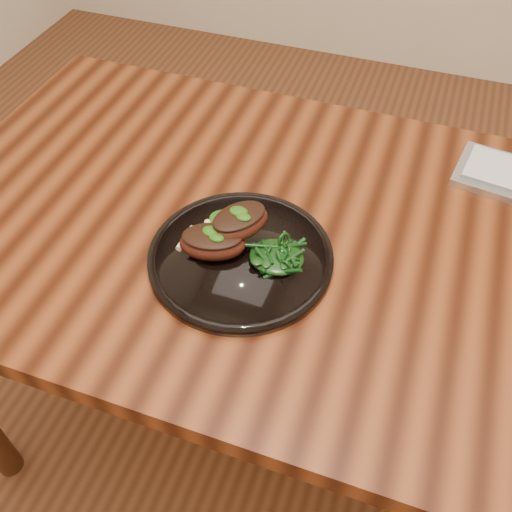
# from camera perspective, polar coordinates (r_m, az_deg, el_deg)

# --- Properties ---
(desk) EXTENTS (1.60, 0.80, 0.75)m
(desk) POSITION_cam_1_polar(r_m,az_deg,el_deg) (1.04, 9.89, -2.07)
(desk) COLOR black
(desk) RESTS_ON ground
(plate) EXTENTS (0.30, 0.30, 0.02)m
(plate) POSITION_cam_1_polar(r_m,az_deg,el_deg) (0.94, -1.54, -0.10)
(plate) COLOR black
(plate) RESTS_ON desk
(lamb_chop_front) EXTENTS (0.12, 0.10, 0.05)m
(lamb_chop_front) POSITION_cam_1_polar(r_m,az_deg,el_deg) (0.92, -4.40, 1.43)
(lamb_chop_front) COLOR #3E140B
(lamb_chop_front) RESTS_ON plate
(lamb_chop_back) EXTENTS (0.12, 0.12, 0.05)m
(lamb_chop_back) POSITION_cam_1_polar(r_m,az_deg,el_deg) (0.92, -1.74, 3.45)
(lamb_chop_back) COLOR #3E140B
(lamb_chop_back) RESTS_ON plate
(herb_smear) EXTENTS (0.09, 0.06, 0.01)m
(herb_smear) POSITION_cam_1_polar(r_m,az_deg,el_deg) (0.98, -2.30, 3.51)
(herb_smear) COLOR #144407
(herb_smear) RESTS_ON plate
(greens_heap) EXTENTS (0.09, 0.08, 0.03)m
(greens_heap) POSITION_cam_1_polar(r_m,az_deg,el_deg) (0.91, 2.08, 0.17)
(greens_heap) COLOR black
(greens_heap) RESTS_ON plate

